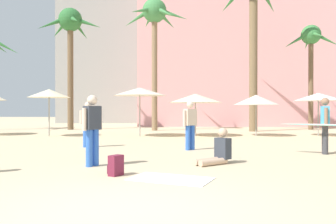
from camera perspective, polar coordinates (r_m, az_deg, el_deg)
The scene contains 18 objects.
ground at distance 4.81m, azimuth -7.82°, elevation -15.99°, with size 120.00×120.00×0.00m, color #C6B28C.
hotel_pink at distance 35.29m, azimuth 17.00°, elevation 14.50°, with size 24.49×11.18×19.96m, color pink.
hotel_tower_gray at distance 40.86m, azimuth -5.09°, elevation 15.21°, with size 15.28×9.72×23.64m, color gray.
palm_tree_far_left at distance 23.41m, azimuth -2.20°, elevation 14.56°, with size 4.29×3.98×8.61m.
palm_tree_center at distance 25.78m, azimuth 22.45°, elevation 10.18°, with size 3.80×3.99×7.09m.
palm_tree_right at distance 25.12m, azimuth -15.73°, elevation 12.68°, with size 4.28×4.20×8.28m.
cafe_umbrella_0 at distance 18.69m, azimuth -18.96°, elevation 2.91°, with size 2.12×2.12×2.41m.
cafe_umbrella_3 at distance 18.45m, azimuth 14.26°, elevation 1.94°, with size 2.31×2.31×2.12m.
cafe_umbrella_4 at distance 19.39m, azimuth 23.46°, elevation 2.29°, with size 2.45×2.45×2.22m.
cafe_umbrella_5 at distance 17.72m, azimuth -4.65°, elevation 3.36°, with size 2.67×2.67×2.48m.
cafe_umbrella_6 at distance 17.94m, azimuth 4.52°, elevation 2.26°, with size 2.76×2.76×2.18m.
beach_towel at distance 6.88m, azimuth 0.48°, elevation -10.91°, with size 1.56×0.88×0.01m, color white.
backpack at distance 7.29m, azimuth -8.61°, elevation -8.72°, with size 0.34×0.35×0.42m.
person_far_left at distance 11.54m, azimuth 24.62°, elevation -1.77°, with size 2.72×1.31×1.72m.
person_near_left at distance 12.85m, azimuth -12.99°, elevation -1.66°, with size 0.60×0.32×1.65m.
person_mid_left at distance 8.51m, azimuth -12.32°, elevation -2.45°, with size 0.41×0.56×1.71m.
person_far_right at distance 11.69m, azimuth 3.66°, elevation -1.86°, with size 0.53×0.45×1.64m.
person_mid_right at distance 8.80m, azimuth 8.17°, elevation -6.45°, with size 0.98×0.89×0.90m.
Camera 1 is at (0.81, -4.54, 1.35)m, focal length 37.11 mm.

